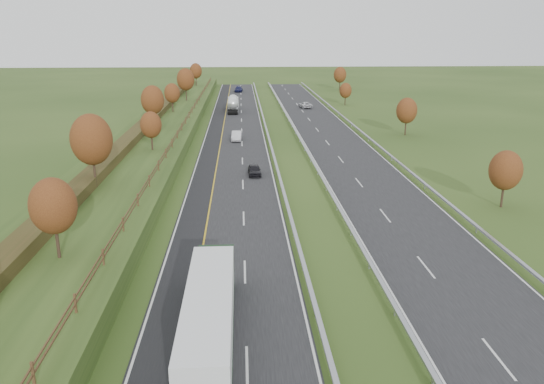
{
  "coord_description": "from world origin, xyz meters",
  "views": [
    {
      "loc": [
        1.15,
        -25.75,
        17.49
      ],
      "look_at": [
        4.11,
        24.56,
        2.2
      ],
      "focal_mm": 35.0,
      "sensor_mm": 36.0,
      "label": 1
    }
  ],
  "objects": [
    {
      "name": "trees_left",
      "position": [
        -12.64,
        56.63,
        6.37
      ],
      "size": [
        6.64,
        164.3,
        7.66
      ],
      "color": "#2D2116",
      "rests_on": "embankment_left"
    },
    {
      "name": "ground",
      "position": [
        8.0,
        55.0,
        0.0
      ],
      "size": [
        400.0,
        400.0,
        0.0
      ],
      "primitive_type": "plane",
      "color": "#2D4418",
      "rests_on": "ground"
    },
    {
      "name": "trees_far",
      "position": [
        29.8,
        89.21,
        4.25
      ],
      "size": [
        8.45,
        118.6,
        7.12
      ],
      "color": "#2D2116",
      "rests_on": "ground"
    },
    {
      "name": "embankment_left",
      "position": [
        -13.0,
        60.0,
        1.0
      ],
      "size": [
        12.0,
        200.0,
        2.0
      ],
      "primitive_type": "cube",
      "color": "#2D4418",
      "rests_on": "ground"
    },
    {
      "name": "median_barrier_near",
      "position": [
        5.7,
        60.0,
        0.61
      ],
      "size": [
        0.32,
        200.0,
        0.71
      ],
      "color": "#979A9F",
      "rests_on": "ground"
    },
    {
      "name": "car_dark_near",
      "position": [
        2.74,
        39.29,
        0.7
      ],
      "size": [
        1.71,
        3.93,
        1.32
      ],
      "primitive_type": "imported",
      "rotation": [
        0.0,
        0.0,
        0.04
      ],
      "color": "black",
      "rests_on": "near_carriageway"
    },
    {
      "name": "hedge_left",
      "position": [
        -15.0,
        60.0,
        2.55
      ],
      "size": [
        2.2,
        180.0,
        1.1
      ],
      "primitive_type": "cube",
      "color": "#343415",
      "rests_on": "embankment_left"
    },
    {
      "name": "lane_markings",
      "position": [
        6.4,
        59.88,
        0.05
      ],
      "size": [
        26.75,
        200.0,
        0.01
      ],
      "color": "silver",
      "rests_on": "near_carriageway"
    },
    {
      "name": "car_silver_mid",
      "position": [
        0.4,
        61.91,
        0.8
      ],
      "size": [
        1.8,
        4.65,
        1.51
      ],
      "primitive_type": "imported",
      "rotation": [
        0.0,
        0.0,
        -0.04
      ],
      "color": "silver",
      "rests_on": "near_carriageway"
    },
    {
      "name": "car_oncoming",
      "position": [
        16.54,
        100.49,
        0.75
      ],
      "size": [
        3.03,
        5.4,
        1.43
      ],
      "primitive_type": "imported",
      "rotation": [
        0.0,
        0.0,
        3.28
      ],
      "color": "silver",
      "rests_on": "far_carriageway"
    },
    {
      "name": "far_carriageway",
      "position": [
        16.5,
        60.0,
        0.02
      ],
      "size": [
        10.5,
        200.0,
        0.04
      ],
      "primitive_type": "cube",
      "color": "black",
      "rests_on": "ground"
    },
    {
      "name": "car_small_far",
      "position": [
        0.6,
        136.52,
        0.82
      ],
      "size": [
        2.58,
        5.53,
        1.56
      ],
      "primitive_type": "imported",
      "rotation": [
        0.0,
        0.0,
        -0.07
      ],
      "color": "#13163D",
      "rests_on": "near_carriageway"
    },
    {
      "name": "hard_shoulder",
      "position": [
        -3.75,
        60.0,
        0.02
      ],
      "size": [
        3.0,
        200.0,
        0.04
      ],
      "primitive_type": "cube",
      "color": "black",
      "rests_on": "ground"
    },
    {
      "name": "median_barrier_far",
      "position": [
        10.8,
        60.0,
        0.61
      ],
      "size": [
        0.32,
        200.0,
        0.71
      ],
      "color": "#979A9F",
      "rests_on": "ground"
    },
    {
      "name": "near_carriageway",
      "position": [
        0.0,
        60.0,
        0.02
      ],
      "size": [
        10.5,
        200.0,
        0.04
      ],
      "primitive_type": "cube",
      "color": "black",
      "rests_on": "ground"
    },
    {
      "name": "road_tanker",
      "position": [
        -0.6,
        95.49,
        1.86
      ],
      "size": [
        2.4,
        11.22,
        3.46
      ],
      "color": "silver",
      "rests_on": "near_carriageway"
    },
    {
      "name": "outer_barrier_far",
      "position": [
        22.3,
        60.0,
        0.62
      ],
      "size": [
        0.32,
        200.0,
        0.71
      ],
      "color": "#979A9F",
      "rests_on": "ground"
    },
    {
      "name": "box_lorry",
      "position": [
        -0.76,
        0.95,
        2.33
      ],
      "size": [
        2.58,
        16.28,
        4.06
      ],
      "color": "black",
      "rests_on": "near_carriageway"
    },
    {
      "name": "fence_left",
      "position": [
        -8.5,
        59.59,
        2.73
      ],
      "size": [
        0.12,
        189.06,
        1.2
      ],
      "color": "#422B19",
      "rests_on": "embankment_left"
    }
  ]
}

